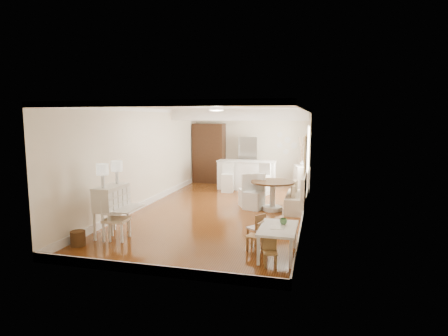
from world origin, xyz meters
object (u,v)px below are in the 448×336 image
at_px(slip_chair_far, 248,189).
at_px(fridge, 257,161).
at_px(dining_table, 272,196).
at_px(breakfast_counter, 246,175).
at_px(kids_chair_a, 255,236).
at_px(pantry_cabinet, 209,153).
at_px(kids_chair_c, 270,252).
at_px(kids_chair_b, 256,227).
at_px(bar_stool_right, 262,179).
at_px(slip_chair_near, 254,192).
at_px(secretary_bureau, 112,211).
at_px(wicker_basket, 78,238).
at_px(bar_stool_left, 228,178).
at_px(kids_table, 278,242).
at_px(gustavian_armchair, 116,219).
at_px(sideboard, 301,178).

bearing_deg(slip_chair_far, fridge, -109.47).
xyz_separation_m(dining_table, breakfast_counter, (-1.27, 2.80, 0.11)).
bearing_deg(fridge, dining_table, -74.42).
xyz_separation_m(kids_chair_a, pantry_cabinet, (-3.03, 7.10, 0.86)).
bearing_deg(kids_chair_c, kids_chair_a, 105.45).
bearing_deg(kids_chair_b, dining_table, -145.80).
bearing_deg(kids_chair_a, bar_stool_right, -158.53).
distance_m(kids_chair_a, dining_table, 3.22).
bearing_deg(slip_chair_near, kids_chair_a, -62.51).
relative_size(kids_chair_a, kids_chair_b, 0.94).
bearing_deg(secretary_bureau, kids_chair_a, -2.06).
bearing_deg(fridge, slip_chair_near, -81.75).
relative_size(wicker_basket, bar_stool_left, 0.30).
height_order(kids_table, bar_stool_left, bar_stool_left).
bearing_deg(slip_chair_far, bar_stool_right, -119.75).
bearing_deg(fridge, gustavian_armchair, -103.94).
distance_m(bar_stool_right, sideboard, 1.57).
height_order(kids_chair_a, breakfast_counter, breakfast_counter).
xyz_separation_m(kids_chair_c, bar_stool_left, (-2.26, 6.11, 0.25)).
distance_m(wicker_basket, dining_table, 5.14).
height_order(kids_chair_a, slip_chair_far, slip_chair_far).
relative_size(kids_chair_a, slip_chair_far, 0.59).
xyz_separation_m(slip_chair_near, sideboard, (1.14, 3.00, -0.05)).
bearing_deg(bar_stool_left, dining_table, -57.47).
xyz_separation_m(kids_chair_b, slip_chair_far, (-0.74, 3.05, 0.18)).
distance_m(breakfast_counter, sideboard, 1.91).
bearing_deg(slip_chair_near, bar_stool_left, 138.17).
bearing_deg(gustavian_armchair, fridge, -19.35).
xyz_separation_m(gustavian_armchair, kids_chair_b, (2.85, 0.56, -0.13)).
bearing_deg(wicker_basket, gustavian_armchair, 43.96).
bearing_deg(secretary_bureau, breakfast_counter, 73.06).
height_order(secretary_bureau, breakfast_counter, secretary_bureau).
relative_size(kids_chair_a, breakfast_counter, 0.28).
xyz_separation_m(kids_chair_a, dining_table, (-0.06, 3.22, 0.12)).
distance_m(slip_chair_near, fridge, 3.90).
height_order(kids_chair_a, bar_stool_right, bar_stool_right).
xyz_separation_m(fridge, sideboard, (1.70, -0.84, -0.46)).
bearing_deg(secretary_bureau, kids_table, -5.24).
xyz_separation_m(dining_table, pantry_cabinet, (-2.97, 3.88, 0.74)).
distance_m(kids_chair_a, bar_stool_right, 5.30).
bearing_deg(slip_chair_near, fridge, 115.62).
bearing_deg(kids_chair_c, secretary_bureau, 153.53).
height_order(kids_chair_b, sideboard, sideboard).
relative_size(pantry_cabinet, fridge, 1.28).
height_order(secretary_bureau, fridge, fridge).
bearing_deg(breakfast_counter, pantry_cabinet, 147.57).
relative_size(kids_chair_c, sideboard, 0.53).
distance_m(pantry_cabinet, fridge, 1.92).
xyz_separation_m(kids_chair_a, fridge, (-1.13, 7.07, 0.61)).
xyz_separation_m(slip_chair_far, fridge, (-0.33, 3.54, 0.41)).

